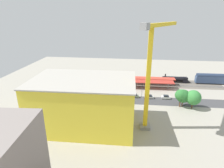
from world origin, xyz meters
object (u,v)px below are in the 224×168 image
street_tree_5 (193,98)px  parked_car_3 (134,96)px  parked_car_6 (87,93)px  street_tree_1 (183,96)px  tower_crane (151,69)px  parked_car_5 (103,94)px  box_truck_0 (114,101)px  street_tree_0 (107,93)px  street_tree_3 (59,89)px  parked_car_1 (166,97)px  traffic_light (142,88)px  parked_car_2 (149,97)px  parked_car_0 (183,98)px  freight_coach_far (110,78)px  platform_canopy_near (121,81)px  passenger_coach (212,78)px  platform_canopy_far (128,78)px  locomotive (176,80)px  street_tree_4 (181,95)px  street_tree_2 (71,92)px  parked_car_4 (119,95)px  construction_building (84,103)px

street_tree_5 → parked_car_3: bearing=-19.2°
parked_car_6 → street_tree_1: (-44.25, 7.49, 4.27)m
tower_crane → parked_car_3: bearing=-78.4°
parked_car_5 → box_truck_0: (-6.36, 8.85, 1.04)m
street_tree_0 → street_tree_3: size_ratio=0.92×
parked_car_1 → box_truck_0: 25.58m
street_tree_0 → traffic_light: 18.30m
parked_car_2 → traffic_light: traffic_light is taller
parked_car_0 → parked_car_6: bearing=-0.1°
freight_coach_far → tower_crane: bearing=114.9°
parked_car_6 → traffic_light: bearing=-177.6°
platform_canopy_near → freight_coach_far: size_ratio=3.00×
passenger_coach → box_truck_0: size_ratio=1.91×
platform_canopy_far → traffic_light: 19.40m
locomotive → street_tree_4: street_tree_4 is taller
platform_canopy_near → street_tree_4: size_ratio=7.06×
parked_car_2 → street_tree_1: 16.05m
street_tree_2 → street_tree_3: 6.09m
passenger_coach → parked_car_4: 57.53m
platform_canopy_far → street_tree_3: street_tree_3 is taller
parked_car_5 → platform_canopy_far: bearing=-120.2°
platform_canopy_far → tower_crane: (-9.08, 43.11, 17.54)m
parked_car_6 → tower_crane: size_ratio=0.13×
parked_car_3 → street_tree_1: 22.52m
street_tree_1 → traffic_light: street_tree_1 is taller
parked_car_6 → tower_crane: 42.55m
parked_car_1 → traffic_light: traffic_light is taller
platform_canopy_far → parked_car_0: 33.09m
freight_coach_far → street_tree_1: street_tree_1 is taller
parked_car_6 → box_truck_0: box_truck_0 is taller
parked_car_2 → parked_car_3: (7.02, -0.43, -0.04)m
platform_canopy_near → street_tree_0: (4.49, 21.03, 1.35)m
street_tree_5 → locomotive: bearing=-89.2°
freight_coach_far → parked_car_5: size_ratio=4.16×
platform_canopy_far → tower_crane: 47.42m
platform_canopy_far → construction_building: 47.37m
freight_coach_far → street_tree_3: bearing=51.1°
platform_canopy_near → parked_car_6: bearing=38.2°
street_tree_2 → traffic_light: traffic_light is taller
box_truck_0 → street_tree_0: 4.65m
parked_car_1 → parked_car_5: bearing=0.4°
parked_car_2 → box_truck_0: 18.10m
locomotive → street_tree_0: street_tree_0 is taller
parked_car_3 → platform_canopy_near: bearing=-59.2°
platform_canopy_far → parked_car_1: 27.05m
parked_car_5 → platform_canopy_near: bearing=-121.4°
platform_canopy_near → street_tree_0: 21.54m
platform_canopy_far → traffic_light: bearing=113.4°
platform_canopy_near → parked_car_5: platform_canopy_near is taller
parked_car_1 → street_tree_4: 10.21m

